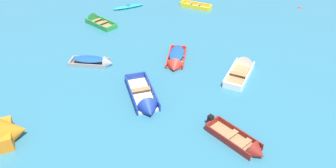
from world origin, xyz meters
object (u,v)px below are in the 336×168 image
at_px(rowboat_red_center, 176,60).
at_px(mooring_buoy_trailing, 300,8).
at_px(rowboat_green_far_right, 95,21).
at_px(rowboat_white_distant_center, 243,67).
at_px(rowboat_deep_blue_outer_left, 146,103).
at_px(rowboat_grey_far_left, 96,62).
at_px(kayak_turquoise_far_back, 128,7).
at_px(rowboat_yellow_cluster_inner, 188,4).
at_px(rowboat_maroon_near_camera, 245,145).

distance_m(rowboat_red_center, mooring_buoy_trailing, 18.20).
relative_size(rowboat_red_center, rowboat_green_far_right, 1.02).
xyz_separation_m(rowboat_white_distant_center, rowboat_deep_blue_outer_left, (-6.84, -4.93, 0.03)).
xyz_separation_m(rowboat_grey_far_left, mooring_buoy_trailing, (19.17, 13.47, -0.28)).
xyz_separation_m(rowboat_red_center, kayak_turquoise_far_back, (-5.82, 11.31, -0.14)).
xyz_separation_m(rowboat_green_far_right, mooring_buoy_trailing, (21.40, 5.52, -0.20)).
bearing_deg(rowboat_yellow_cluster_inner, rowboat_red_center, -93.35).
bearing_deg(rowboat_deep_blue_outer_left, rowboat_white_distant_center, 35.79).
bearing_deg(rowboat_maroon_near_camera, kayak_turquoise_far_back, 116.65).
bearing_deg(rowboat_deep_blue_outer_left, rowboat_yellow_cluster_inner, 82.45).
xyz_separation_m(rowboat_grey_far_left, rowboat_maroon_near_camera, (10.52, -8.18, -0.07)).
bearing_deg(kayak_turquoise_far_back, rowboat_white_distant_center, -47.34).
height_order(rowboat_red_center, mooring_buoy_trailing, rowboat_red_center).
xyz_separation_m(rowboat_red_center, rowboat_yellow_cluster_inner, (0.73, 12.42, -0.11)).
bearing_deg(rowboat_red_center, rowboat_yellow_cluster_inner, 86.65).
bearing_deg(rowboat_grey_far_left, rowboat_yellow_cluster_inner, 62.19).
bearing_deg(mooring_buoy_trailing, kayak_turquoise_far_back, -175.58).
relative_size(rowboat_green_far_right, kayak_turquoise_far_back, 1.14).
bearing_deg(rowboat_maroon_near_camera, rowboat_green_far_right, 128.33).
height_order(rowboat_deep_blue_outer_left, kayak_turquoise_far_back, rowboat_deep_blue_outer_left).
distance_m(rowboat_grey_far_left, rowboat_maroon_near_camera, 13.33).
xyz_separation_m(rowboat_maroon_near_camera, mooring_buoy_trailing, (8.65, 21.65, -0.20)).
bearing_deg(kayak_turquoise_far_back, mooring_buoy_trailing, 4.42).
xyz_separation_m(rowboat_white_distant_center, kayak_turquoise_far_back, (-11.00, 11.94, -0.06)).
bearing_deg(rowboat_yellow_cluster_inner, rowboat_green_far_right, -150.49).
height_order(rowboat_green_far_right, rowboat_maroon_near_camera, rowboat_green_far_right).
bearing_deg(rowboat_green_far_right, rowboat_yellow_cluster_inner, 29.51).
bearing_deg(rowboat_yellow_cluster_inner, rowboat_white_distant_center, -71.14).
xyz_separation_m(rowboat_grey_far_left, kayak_turquoise_far_back, (0.38, 12.02, -0.12)).
xyz_separation_m(rowboat_grey_far_left, rowboat_deep_blue_outer_left, (4.54, -4.85, -0.03)).
distance_m(rowboat_maroon_near_camera, mooring_buoy_trailing, 23.31).
xyz_separation_m(rowboat_green_far_right, rowboat_deep_blue_outer_left, (6.77, -12.79, 0.04)).
xyz_separation_m(rowboat_maroon_near_camera, kayak_turquoise_far_back, (-10.14, 20.20, -0.04)).
bearing_deg(mooring_buoy_trailing, rowboat_deep_blue_outer_left, -128.61).
bearing_deg(mooring_buoy_trailing, rowboat_maroon_near_camera, -111.77).
bearing_deg(kayak_turquoise_far_back, rowboat_deep_blue_outer_left, -76.15).
distance_m(rowboat_green_far_right, rowboat_yellow_cluster_inner, 10.52).
relative_size(rowboat_deep_blue_outer_left, kayak_turquoise_far_back, 1.47).
height_order(rowboat_white_distant_center, mooring_buoy_trailing, rowboat_white_distant_center).
distance_m(rowboat_red_center, kayak_turquoise_far_back, 12.72).
bearing_deg(rowboat_yellow_cluster_inner, kayak_turquoise_far_back, -170.37).
height_order(rowboat_grey_far_left, rowboat_yellow_cluster_inner, rowboat_yellow_cluster_inner).
distance_m(rowboat_red_center, rowboat_white_distant_center, 5.22).
bearing_deg(kayak_turquoise_far_back, rowboat_green_far_right, -122.70).
distance_m(rowboat_green_far_right, kayak_turquoise_far_back, 4.84).
bearing_deg(mooring_buoy_trailing, rowboat_grey_far_left, -144.90).
relative_size(rowboat_grey_far_left, rowboat_yellow_cluster_inner, 0.88).
relative_size(rowboat_grey_far_left, rowboat_maroon_near_camera, 1.00).
relative_size(rowboat_white_distant_center, kayak_turquoise_far_back, 1.34).
height_order(rowboat_yellow_cluster_inner, rowboat_white_distant_center, rowboat_white_distant_center).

